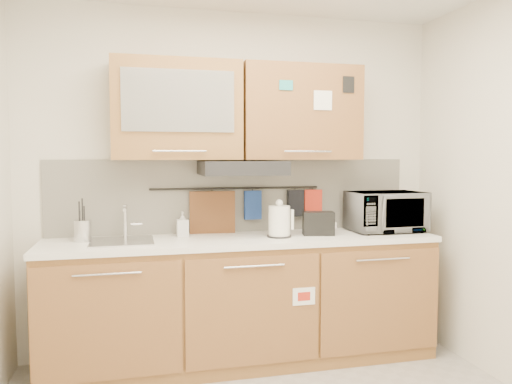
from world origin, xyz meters
TOP-DOWN VIEW (x-y plane):
  - wall_back at (0.00, 1.50)m, footprint 3.20×0.00m
  - base_cabinet at (0.00, 1.19)m, footprint 2.80×0.64m
  - countertop at (0.00, 1.19)m, footprint 2.82×0.62m
  - backsplash at (0.00, 1.49)m, footprint 2.80×0.02m
  - upper_cabinets at (-0.00, 1.32)m, footprint 1.82×0.37m
  - range_hood at (0.00, 1.25)m, footprint 0.60×0.46m
  - sink at (-0.85, 1.21)m, footprint 0.42×0.40m
  - utensil_rail at (0.00, 1.45)m, footprint 1.30×0.02m
  - utensil_crock at (-1.11, 1.29)m, footprint 0.14×0.14m
  - kettle at (0.25, 1.15)m, footprint 0.20×0.18m
  - toaster at (0.56, 1.17)m, footprint 0.25×0.19m
  - microwave at (1.14, 1.22)m, footprint 0.57×0.39m
  - soap_bottle at (-0.42, 1.35)m, footprint 0.08×0.09m
  - cutting_board at (-0.19, 1.44)m, footprint 0.34×0.05m
  - oven_mitt at (0.13, 1.44)m, footprint 0.14×0.04m
  - dark_pouch at (0.47, 1.44)m, footprint 0.14×0.06m
  - pot_holder at (0.62, 1.44)m, footprint 0.14×0.05m

SIDE VIEW (x-z plane):
  - base_cabinet at x=0.00m, z-range -0.03..0.85m
  - countertop at x=0.00m, z-range 0.88..0.92m
  - sink at x=-0.85m, z-range 0.79..1.05m
  - utensil_crock at x=-1.11m, z-range 0.85..1.14m
  - toaster at x=0.56m, z-range 0.92..1.10m
  - soap_bottle at x=-0.42m, z-range 0.92..1.10m
  - cutting_board at x=-0.19m, z-range 0.82..1.24m
  - kettle at x=0.25m, z-range 0.89..1.17m
  - microwave at x=1.14m, z-range 0.92..1.23m
  - oven_mitt at x=0.13m, z-range 1.02..1.24m
  - dark_pouch at x=0.47m, z-range 1.03..1.24m
  - pot_holder at x=0.62m, z-range 1.07..1.24m
  - backsplash at x=0.00m, z-range 0.92..1.48m
  - utensil_rail at x=0.00m, z-range 1.25..1.27m
  - wall_back at x=0.00m, z-range -0.30..2.90m
  - range_hood at x=0.00m, z-range 1.37..1.47m
  - upper_cabinets at x=0.00m, z-range 1.48..2.18m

